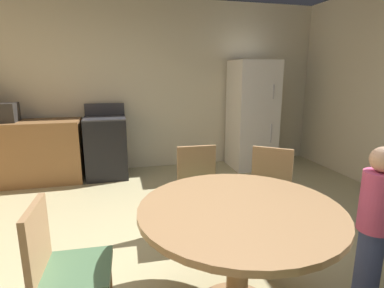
% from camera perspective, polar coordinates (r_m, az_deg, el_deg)
% --- Properties ---
extents(ground_plane, '(14.00, 14.00, 0.00)m').
position_cam_1_polar(ground_plane, '(2.54, 0.76, -24.65)').
color(ground_plane, tan).
extents(wall_back, '(6.11, 0.12, 2.70)m').
position_cam_1_polar(wall_back, '(5.11, -8.43, 10.63)').
color(wall_back, beige).
rests_on(wall_back, ground).
extents(kitchen_counter, '(1.72, 0.60, 0.90)m').
position_cam_1_polar(kitchen_counter, '(5.00, -29.71, -1.45)').
color(kitchen_counter, olive).
rests_on(kitchen_counter, ground).
extents(oven_range, '(0.60, 0.60, 1.10)m').
position_cam_1_polar(oven_range, '(4.81, -15.71, -0.50)').
color(oven_range, black).
rests_on(oven_range, ground).
extents(refrigerator, '(0.68, 0.68, 1.76)m').
position_cam_1_polar(refrigerator, '(5.16, 11.14, 5.31)').
color(refrigerator, white).
rests_on(refrigerator, ground).
extents(dining_table, '(1.25, 1.25, 0.76)m').
position_cam_1_polar(dining_table, '(1.99, 8.82, -15.50)').
color(dining_table, '#9E754C').
rests_on(dining_table, ground).
extents(chair_west, '(0.42, 0.42, 0.87)m').
position_cam_1_polar(chair_west, '(1.98, -23.18, -20.13)').
color(chair_west, '#9E754C').
rests_on(chair_west, ground).
extents(chair_northeast, '(0.56, 0.56, 0.87)m').
position_cam_1_polar(chair_northeast, '(2.97, 14.15, -8.09)').
color(chair_northeast, '#9E754C').
rests_on(chair_northeast, ground).
extents(chair_north, '(0.41, 0.41, 0.87)m').
position_cam_1_polar(chair_north, '(2.94, 1.34, -7.87)').
color(chair_north, '#9E754C').
rests_on(chair_north, ground).
extents(person_child, '(0.23, 0.23, 1.09)m').
position_cam_1_polar(person_child, '(2.48, 30.99, -12.00)').
color(person_child, '#3D4C84').
rests_on(person_child, ground).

